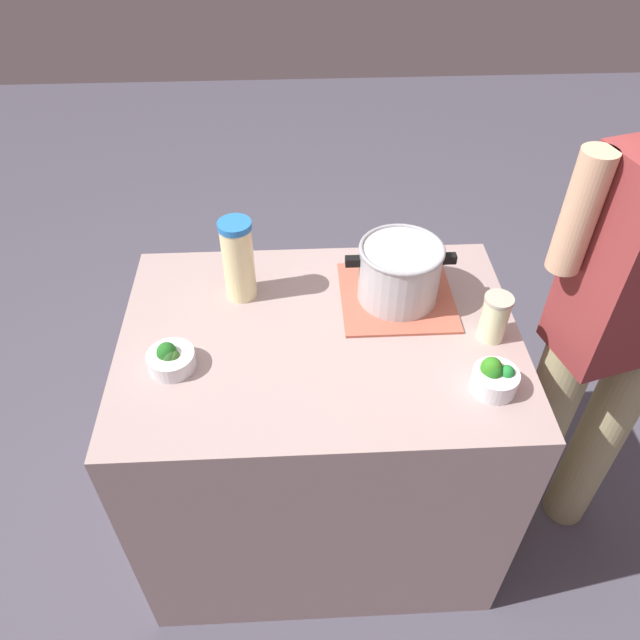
{
  "coord_description": "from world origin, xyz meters",
  "views": [
    {
      "loc": [
        -0.06,
        -1.15,
        2.01
      ],
      "look_at": [
        0.0,
        0.0,
        0.95
      ],
      "focal_mm": 34.3,
      "sensor_mm": 36.0,
      "label": 1
    }
  ],
  "objects": [
    {
      "name": "broccoli_bowl_front",
      "position": [
        0.4,
        -0.21,
        0.93
      ],
      "size": [
        0.11,
        0.11,
        0.09
      ],
      "color": "silver",
      "rests_on": "counter_slab"
    },
    {
      "name": "lemonade_pitcher",
      "position": [
        -0.21,
        0.17,
        1.02
      ],
      "size": [
        0.09,
        0.09,
        0.24
      ],
      "color": "#F6EBA8",
      "rests_on": "counter_slab"
    },
    {
      "name": "mason_jar",
      "position": [
        0.44,
        -0.03,
        0.96
      ],
      "size": [
        0.07,
        0.07,
        0.13
      ],
      "color": "beige",
      "rests_on": "counter_slab"
    },
    {
      "name": "person_cook",
      "position": [
        0.78,
        -0.03,
        0.9
      ],
      "size": [
        0.5,
        0.28,
        1.62
      ],
      "color": "tan",
      "rests_on": "ground_plane"
    },
    {
      "name": "cooking_pot",
      "position": [
        0.22,
        0.13,
        0.99
      ],
      "size": [
        0.3,
        0.23,
        0.17
      ],
      "color": "#B7B7BC",
      "rests_on": "dish_cloth"
    },
    {
      "name": "ground_plane",
      "position": [
        0.0,
        0.0,
        0.0
      ],
      "size": [
        8.0,
        8.0,
        0.0
      ],
      "primitive_type": "plane",
      "color": "#4D4958"
    },
    {
      "name": "counter_slab",
      "position": [
        0.0,
        0.0,
        0.45
      ],
      "size": [
        1.05,
        0.75,
        0.9
      ],
      "primitive_type": "cube",
      "color": "#A28B87",
      "rests_on": "ground_plane"
    },
    {
      "name": "dish_cloth",
      "position": [
        0.22,
        0.13,
        0.9
      ],
      "size": [
        0.31,
        0.31,
        0.01
      ],
      "primitive_type": "cube",
      "color": "#B65B46",
      "rests_on": "counter_slab"
    },
    {
      "name": "broccoli_bowl_center",
      "position": [
        -0.37,
        -0.1,
        0.92
      ],
      "size": [
        0.12,
        0.12,
        0.07
      ],
      "color": "silver",
      "rests_on": "counter_slab"
    }
  ]
}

